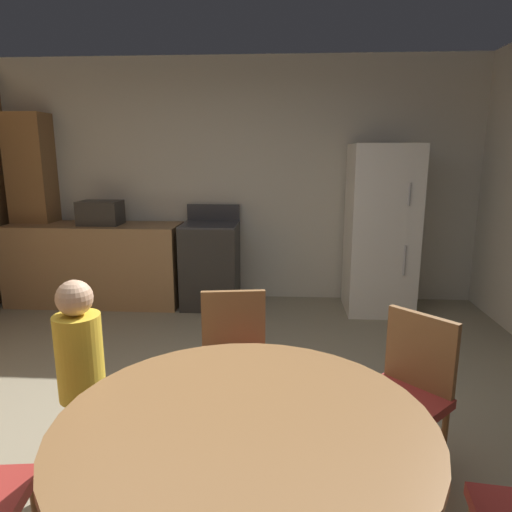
{
  "coord_description": "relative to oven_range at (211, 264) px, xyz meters",
  "views": [
    {
      "loc": [
        0.52,
        -2.15,
        1.66
      ],
      "look_at": [
        0.32,
        1.16,
        0.92
      ],
      "focal_mm": 31.99,
      "sensor_mm": 36.0,
      "label": 1
    }
  ],
  "objects": [
    {
      "name": "chair_northeast",
      "position": [
        1.43,
        -2.72,
        0.03
      ],
      "size": [
        0.57,
        0.57,
        0.87
      ],
      "rotation": [
        0.0,
        0.0,
        3.92
      ],
      "color": "olive",
      "rests_on": "ground"
    },
    {
      "name": "pantry_column",
      "position": [
        -2.04,
        0.18,
        0.58
      ],
      "size": [
        0.44,
        0.36,
        2.1
      ],
      "primitive_type": "cube",
      "color": "olive",
      "rests_on": "ground"
    },
    {
      "name": "dining_table",
      "position": [
        0.68,
        -3.46,
        0.14
      ],
      "size": [
        1.32,
        1.32,
        0.76
      ],
      "color": "olive",
      "rests_on": "ground"
    },
    {
      "name": "chair_north",
      "position": [
        0.53,
        -2.41,
        0.03
      ],
      "size": [
        0.45,
        0.45,
        0.87
      ],
      "rotation": [
        0.0,
        0.0,
        4.86
      ],
      "color": "olive",
      "rests_on": "ground"
    },
    {
      "name": "kitchen_counter",
      "position": [
        -1.3,
        -0.0,
        -0.02
      ],
      "size": [
        1.91,
        0.6,
        0.9
      ],
      "primitive_type": "cube",
      "color": "#9E754C",
      "rests_on": "ground"
    },
    {
      "name": "oven_range",
      "position": [
        0.0,
        0.0,
        0.0
      ],
      "size": [
        0.6,
        0.6,
        1.1
      ],
      "color": "#2D2B28",
      "rests_on": "ground"
    },
    {
      "name": "ground_plane",
      "position": [
        0.28,
        -2.71,
        -0.47
      ],
      "size": [
        14.0,
        14.0,
        0.0
      ],
      "primitive_type": "plane",
      "color": "gray"
    },
    {
      "name": "refrigerator",
      "position": [
        1.82,
        -0.05,
        0.41
      ],
      "size": [
        0.68,
        0.68,
        1.76
      ],
      "color": "white",
      "rests_on": "ground"
    },
    {
      "name": "person_child",
      "position": [
        -0.16,
        -2.89,
        0.11
      ],
      "size": [
        0.31,
        0.31,
        1.09
      ],
      "rotation": [
        0.0,
        0.0,
        5.69
      ],
      "color": "#665B51",
      "rests_on": "ground"
    },
    {
      "name": "microwave",
      "position": [
        -1.2,
        -0.0,
        0.56
      ],
      "size": [
        0.44,
        0.32,
        0.26
      ],
      "primitive_type": "cube",
      "color": "#2D2B28",
      "rests_on": "kitchen_counter"
    },
    {
      "name": "wall_back",
      "position": [
        0.28,
        0.4,
        0.88
      ],
      "size": [
        5.67,
        0.12,
        2.7
      ],
      "primitive_type": "cube",
      "color": "beige",
      "rests_on": "ground"
    }
  ]
}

